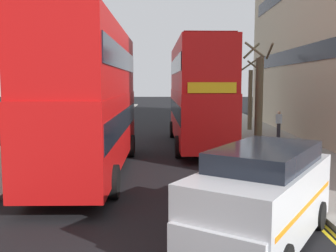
# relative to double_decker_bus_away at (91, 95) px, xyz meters

# --- Properties ---
(sidewalk_right) EXTENTS (4.00, 80.00, 0.14)m
(sidewalk_right) POSITION_rel_double_decker_bus_away_xyz_m (8.94, 5.41, -2.96)
(sidewalk_right) COLOR gray
(sidewalk_right) RESTS_ON ground
(sidewalk_left) EXTENTS (4.00, 80.00, 0.14)m
(sidewalk_left) POSITION_rel_double_decker_bus_away_xyz_m (-4.06, 5.41, -2.96)
(sidewalk_left) COLOR gray
(sidewalk_left) RESTS_ON ground
(kerb_line_outer) EXTENTS (0.10, 56.00, 0.01)m
(kerb_line_outer) POSITION_rel_double_decker_bus_away_xyz_m (6.84, 3.41, -3.03)
(kerb_line_outer) COLOR yellow
(kerb_line_outer) RESTS_ON ground
(kerb_line_inner) EXTENTS (0.10, 56.00, 0.01)m
(kerb_line_inner) POSITION_rel_double_decker_bus_away_xyz_m (6.68, 3.41, -3.03)
(kerb_line_inner) COLOR yellow
(kerb_line_inner) RESTS_ON ground
(double_decker_bus_away) EXTENTS (2.97, 10.86, 5.64)m
(double_decker_bus_away) POSITION_rel_double_decker_bus_away_xyz_m (0.00, 0.00, 0.00)
(double_decker_bus_away) COLOR #B20F0F
(double_decker_bus_away) RESTS_ON ground
(double_decker_bus_oncoming) EXTENTS (3.10, 10.89, 5.64)m
(double_decker_bus_oncoming) POSITION_rel_double_decker_bus_away_xyz_m (4.52, 6.51, 0.00)
(double_decker_bus_oncoming) COLOR red
(double_decker_bus_oncoming) RESTS_ON ground
(taxi_minivan) EXTENTS (4.14, 5.06, 2.12)m
(taxi_minivan) POSITION_rel_double_decker_bus_away_xyz_m (5.01, -6.61, -1.96)
(taxi_minivan) COLOR silver
(taxi_minivan) RESTS_ON ground
(pedestrian_far) EXTENTS (0.34, 0.22, 1.62)m
(pedestrian_far) POSITION_rel_double_decker_bus_away_xyz_m (9.70, 9.08, -2.04)
(pedestrian_far) COLOR #2D2D38
(pedestrian_far) RESTS_ON sidewalk_right
(street_tree_near) EXTENTS (2.00, 1.60, 5.35)m
(street_tree_near) POSITION_rel_double_decker_bus_away_xyz_m (8.68, 12.96, -0.28)
(street_tree_near) COLOR #6B6047
(street_tree_near) RESTS_ON sidewalk_right
(street_tree_mid) EXTENTS (1.47, 1.75, 5.51)m
(street_tree_mid) POSITION_rel_double_decker_bus_away_xyz_m (7.73, 5.96, -0.38)
(street_tree_mid) COLOR #6B6047
(street_tree_mid) RESTS_ON sidewalk_right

